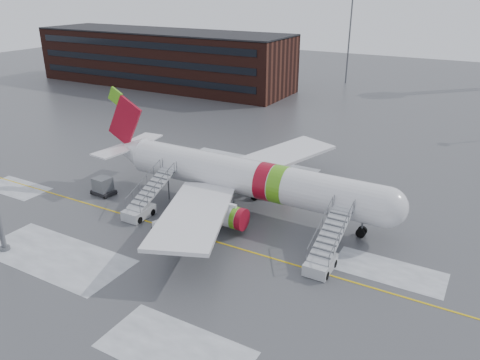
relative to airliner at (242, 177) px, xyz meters
The scene contains 8 objects.
ground 8.19m from the airliner, 116.90° to the right, with size 260.00×260.00×0.00m, color #494C4F.
airliner is the anchor object (origin of this frame).
airstair_fwd 13.51m from the airliner, 29.43° to the right, with size 2.05×7.70×3.48m.
airstair_aft 10.51m from the airliner, 140.33° to the right, with size 2.05×7.70×3.48m.
pushback_tug 10.11m from the airliner, 110.20° to the right, with size 2.67×2.29×1.37m.
uld_container 16.11m from the airliner, 162.07° to the right, with size 2.58×1.97×2.00m.
terminal_building 68.44m from the airliner, 135.01° to the left, with size 62.00×16.11×12.30m.
light_mast_far_n 73.01m from the airliner, 99.05° to the left, with size 1.20×1.20×24.25m.
Camera 1 is at (25.38, -32.62, 21.95)m, focal length 35.00 mm.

